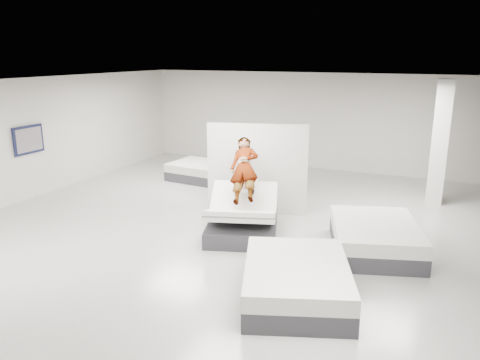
{
  "coord_description": "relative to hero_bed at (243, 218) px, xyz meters",
  "views": [
    {
      "loc": [
        4.2,
        -8.3,
        3.82
      ],
      "look_at": [
        -0.07,
        1.12,
        1.0
      ],
      "focal_mm": 35.0,
      "sensor_mm": 36.0,
      "label": 1
    }
  ],
  "objects": [
    {
      "name": "wall_poster",
      "position": [
        -6.26,
        0.11,
        1.23
      ],
      "size": [
        0.06,
        0.95,
        0.75
      ],
      "color": "black",
      "rests_on": "wall_left"
    },
    {
      "name": "remote",
      "position": [
        0.22,
        0.03,
        0.62
      ],
      "size": [
        0.09,
        0.15,
        0.08
      ],
      "primitive_type": "cube",
      "rotation": [
        0.35,
        0.0,
        0.32
      ],
      "color": "black",
      "rests_on": "person"
    },
    {
      "name": "flat_bed_right_near",
      "position": [
        1.9,
        -2.15,
        -0.07
      ],
      "size": [
        2.28,
        2.6,
        0.6
      ],
      "color": "#323237",
      "rests_on": "floor"
    },
    {
      "name": "person",
      "position": [
        -0.1,
        0.29,
        0.83
      ],
      "size": [
        1.05,
        1.58,
        1.58
      ],
      "primitive_type": "imported",
      "rotation": [
        0.72,
        0.0,
        0.32
      ],
      "color": "slate",
      "rests_on": "hero_bed"
    },
    {
      "name": "flat_bed_left_far",
      "position": [
        -2.98,
        3.65,
        -0.1
      ],
      "size": [
        2.03,
        1.59,
        0.53
      ],
      "color": "#323237",
      "rests_on": "floor"
    },
    {
      "name": "hero_bed",
      "position": [
        0.0,
        0.0,
        0.0
      ],
      "size": [
        1.96,
        2.27,
        1.13
      ],
      "color": "#323237",
      "rests_on": "floor"
    },
    {
      "name": "room",
      "position": [
        -0.33,
        -0.39,
        1.23
      ],
      "size": [
        14.0,
        14.04,
        3.2
      ],
      "color": "#B6B4AC",
      "rests_on": "ground"
    },
    {
      "name": "divider_panel",
      "position": [
        -0.28,
        1.48,
        0.74
      ],
      "size": [
        2.37,
        0.74,
        2.21
      ],
      "primitive_type": "cube",
      "rotation": [
        0.0,
        0.0,
        0.26
      ],
      "color": "silver",
      "rests_on": "floor"
    },
    {
      "name": "flat_bed_right_far",
      "position": [
        2.75,
        0.26,
        -0.07
      ],
      "size": [
        2.18,
        2.53,
        0.59
      ],
      "color": "#323237",
      "rests_on": "floor"
    },
    {
      "name": "column",
      "position": [
        3.67,
        4.11,
        1.23
      ],
      "size": [
        0.4,
        0.4,
        3.2
      ],
      "primitive_type": "cube",
      "color": "silver",
      "rests_on": "floor"
    }
  ]
}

